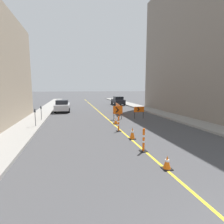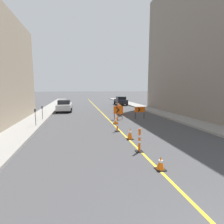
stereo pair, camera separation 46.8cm
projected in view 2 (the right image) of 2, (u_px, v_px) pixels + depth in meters
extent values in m
cube|color=gold|center=(99.00, 109.00, 25.83)|extent=(0.12, 48.66, 0.01)
cube|color=gray|center=(48.00, 110.00, 24.42)|extent=(2.18, 48.66, 0.17)
cube|color=gray|center=(144.00, 108.00, 27.22)|extent=(2.18, 48.66, 0.17)
cube|color=slate|center=(215.00, 42.00, 18.33)|extent=(6.00, 20.48, 16.01)
cube|color=black|center=(160.00, 169.00, 6.89)|extent=(0.38, 0.38, 0.03)
cone|color=orange|center=(161.00, 163.00, 6.85)|extent=(0.31, 0.31, 0.52)
cylinder|color=white|center=(161.00, 161.00, 6.84)|extent=(0.16, 0.16, 0.08)
cube|color=black|center=(130.00, 139.00, 10.98)|extent=(0.41, 0.41, 0.03)
cone|color=orange|center=(130.00, 133.00, 10.93)|extent=(0.33, 0.33, 0.71)
cylinder|color=white|center=(130.00, 132.00, 10.92)|extent=(0.17, 0.17, 0.11)
cube|color=black|center=(116.00, 124.00, 15.54)|extent=(0.44, 0.44, 0.03)
cone|color=orange|center=(116.00, 121.00, 15.50)|extent=(0.35, 0.35, 0.51)
cylinder|color=white|center=(116.00, 120.00, 15.49)|extent=(0.18, 0.18, 0.08)
cube|color=black|center=(139.00, 151.00, 8.82)|extent=(0.36, 0.36, 0.04)
cylinder|color=#EF560C|center=(139.00, 141.00, 8.74)|extent=(0.11, 0.11, 1.07)
cylinder|color=white|center=(139.00, 142.00, 8.75)|extent=(0.13, 0.13, 0.11)
cylinder|color=white|center=(140.00, 136.00, 8.71)|extent=(0.13, 0.13, 0.11)
sphere|color=#EF560C|center=(140.00, 130.00, 8.66)|extent=(0.12, 0.12, 0.12)
cube|color=black|center=(117.00, 131.00, 12.92)|extent=(0.35, 0.35, 0.04)
cylinder|color=#EF560C|center=(117.00, 124.00, 12.85)|extent=(0.11, 0.11, 1.00)
cylinder|color=white|center=(117.00, 125.00, 12.86)|extent=(0.12, 0.12, 0.10)
cylinder|color=white|center=(117.00, 121.00, 12.82)|extent=(0.12, 0.12, 0.10)
sphere|color=#EF560C|center=(117.00, 117.00, 12.78)|extent=(0.12, 0.12, 0.12)
cube|color=#EF560C|center=(118.00, 110.00, 17.62)|extent=(0.96, 0.15, 0.79)
cube|color=black|center=(118.00, 109.00, 17.55)|extent=(0.37, 0.05, 0.37)
cube|color=black|center=(118.00, 111.00, 17.59)|extent=(0.37, 0.05, 0.37)
cylinder|color=black|center=(114.00, 117.00, 17.64)|extent=(0.06, 0.06, 0.59)
cylinder|color=black|center=(122.00, 116.00, 17.80)|extent=(0.06, 0.06, 0.59)
cube|color=#EF560C|center=(140.00, 109.00, 18.04)|extent=(1.13, 0.14, 0.57)
cube|color=black|center=(139.00, 109.00, 17.97)|extent=(0.29, 0.04, 0.28)
cube|color=black|center=(139.00, 110.00, 18.00)|extent=(0.29, 0.04, 0.28)
cylinder|color=black|center=(135.00, 116.00, 18.04)|extent=(0.06, 0.06, 0.69)
cylinder|color=black|center=(144.00, 115.00, 18.22)|extent=(0.06, 0.06, 0.69)
cube|color=#EF560C|center=(119.00, 109.00, 21.68)|extent=(0.57, 4.22, 1.20)
cylinder|color=#262626|center=(121.00, 111.00, 19.58)|extent=(0.05, 0.05, 1.20)
cylinder|color=#262626|center=(118.00, 107.00, 23.78)|extent=(0.05, 0.05, 1.20)
cube|color=#B7B7BC|center=(65.00, 106.00, 23.68)|extent=(1.90, 4.34, 0.72)
cube|color=black|center=(64.00, 102.00, 23.38)|extent=(1.58, 1.97, 0.55)
cylinder|color=black|center=(59.00, 108.00, 24.85)|extent=(0.24, 0.65, 0.64)
cylinder|color=black|center=(71.00, 108.00, 25.19)|extent=(0.24, 0.65, 0.64)
cylinder|color=black|center=(57.00, 110.00, 22.26)|extent=(0.24, 0.65, 0.64)
cylinder|color=black|center=(71.00, 110.00, 22.60)|extent=(0.24, 0.65, 0.64)
cube|color=black|center=(121.00, 101.00, 32.66)|extent=(1.93, 4.35, 0.72)
cube|color=black|center=(121.00, 98.00, 32.37)|extent=(1.59, 1.98, 0.55)
cylinder|color=black|center=(115.00, 103.00, 33.84)|extent=(0.24, 0.65, 0.64)
cylinder|color=black|center=(123.00, 103.00, 34.17)|extent=(0.24, 0.65, 0.64)
cylinder|color=black|center=(118.00, 104.00, 31.25)|extent=(0.24, 0.65, 0.64)
cylinder|color=black|center=(127.00, 104.00, 31.59)|extent=(0.24, 0.65, 0.64)
cylinder|color=#4C4C51|center=(36.00, 119.00, 14.05)|extent=(0.05, 0.05, 1.11)
cube|color=#33383D|center=(35.00, 111.00, 13.95)|extent=(0.12, 0.10, 0.22)
sphere|color=#33383D|center=(35.00, 109.00, 13.94)|extent=(0.11, 0.11, 0.11)
cylinder|color=#4C4C51|center=(42.00, 114.00, 16.86)|extent=(0.05, 0.05, 1.03)
cube|color=#33383D|center=(42.00, 108.00, 16.78)|extent=(0.12, 0.10, 0.22)
sphere|color=#33383D|center=(42.00, 106.00, 16.76)|extent=(0.11, 0.11, 0.11)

